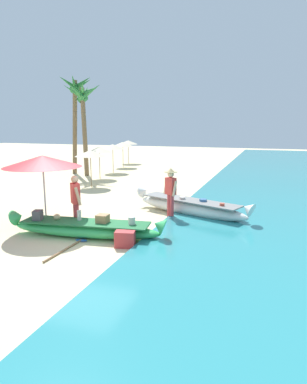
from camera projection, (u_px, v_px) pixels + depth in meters
ground_plane at (86, 233)px, 10.11m from camera, size 80.00×80.00×0.00m
boat_green_foreground at (85, 228)px, 9.75m from camera, size 4.77×1.37×0.76m
boat_white_midground at (190, 207)px, 12.08m from camera, size 4.65×2.30×0.87m
person_vendor_hatted at (171, 190)px, 11.54m from camera, size 0.57×0.47×1.76m
person_tourist_customer at (76, 200)px, 10.18m from camera, size 0.53×0.53×1.71m
patio_umbrella_large at (43, 162)px, 10.35m from camera, size 2.38×2.38×2.27m
parasol_row_0 at (90, 153)px, 17.38m from camera, size 1.60×1.60×1.91m
parasol_row_1 at (99, 149)px, 20.12m from camera, size 1.60×1.60×1.91m
parasol_row_2 at (113, 147)px, 22.67m from camera, size 1.60×1.60×1.91m
parasol_row_3 at (123, 144)px, 25.54m from camera, size 1.60×1.60×1.91m
parasol_row_4 at (128, 142)px, 28.17m from camera, size 1.60×1.60×1.91m
palm_tree_tall_inland at (75, 96)px, 21.48m from camera, size 2.29×2.53×6.27m
palm_tree_leaning_seaward at (83, 101)px, 20.70m from camera, size 2.49×2.50×5.72m
cooler_box at (125, 239)px, 8.95m from camera, size 0.58×0.42×0.43m
paddle at (70, 246)px, 8.94m from camera, size 0.36×1.75×0.05m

